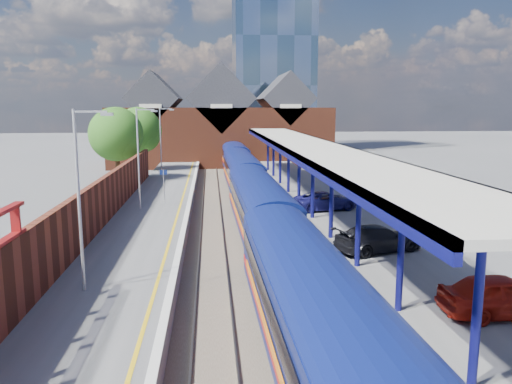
{
  "coord_description": "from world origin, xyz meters",
  "views": [
    {
      "loc": [
        -1.51,
        -13.09,
        8.06
      ],
      "look_at": [
        1.42,
        18.81,
        2.6
      ],
      "focal_mm": 35.0,
      "sensor_mm": 36.0,
      "label": 1
    }
  ],
  "objects_px": {
    "train": "(249,183)",
    "parked_car_blue": "(326,201)",
    "lamp_post_b": "(82,189)",
    "parked_car_red": "(503,295)",
    "platform_sign": "(164,180)",
    "parked_car_dark": "(378,238)",
    "lamp_post_d": "(162,138)",
    "lamp_post_c": "(140,152)"
  },
  "relations": [
    {
      "from": "parked_car_blue",
      "to": "parked_car_dark",
      "type": "bearing_deg",
      "value": 169.57
    },
    {
      "from": "lamp_post_d",
      "to": "parked_car_red",
      "type": "distance_m",
      "value": 38.83
    },
    {
      "from": "lamp_post_d",
      "to": "platform_sign",
      "type": "height_order",
      "value": "lamp_post_d"
    },
    {
      "from": "lamp_post_d",
      "to": "lamp_post_c",
      "type": "bearing_deg",
      "value": -90.0
    },
    {
      "from": "train",
      "to": "lamp_post_d",
      "type": "relative_size",
      "value": 9.42
    },
    {
      "from": "lamp_post_b",
      "to": "parked_car_dark",
      "type": "distance_m",
      "value": 14.1
    },
    {
      "from": "lamp_post_b",
      "to": "parked_car_red",
      "type": "distance_m",
      "value": 15.55
    },
    {
      "from": "lamp_post_c",
      "to": "platform_sign",
      "type": "relative_size",
      "value": 2.8
    },
    {
      "from": "train",
      "to": "parked_car_blue",
      "type": "bearing_deg",
      "value": -48.26
    },
    {
      "from": "train",
      "to": "lamp_post_c",
      "type": "height_order",
      "value": "lamp_post_c"
    },
    {
      "from": "lamp_post_b",
      "to": "parked_car_dark",
      "type": "bearing_deg",
      "value": 17.7
    },
    {
      "from": "platform_sign",
      "to": "parked_car_dark",
      "type": "relative_size",
      "value": 0.55
    },
    {
      "from": "parked_car_red",
      "to": "platform_sign",
      "type": "bearing_deg",
      "value": 31.64
    },
    {
      "from": "lamp_post_c",
      "to": "parked_car_red",
      "type": "distance_m",
      "value": 24.87
    },
    {
      "from": "train",
      "to": "lamp_post_d",
      "type": "xyz_separation_m",
      "value": [
        -7.86,
        12.02,
        2.87
      ]
    },
    {
      "from": "parked_car_blue",
      "to": "lamp_post_b",
      "type": "bearing_deg",
      "value": 126.58
    },
    {
      "from": "lamp_post_b",
      "to": "parked_car_blue",
      "type": "height_order",
      "value": "lamp_post_b"
    },
    {
      "from": "lamp_post_d",
      "to": "platform_sign",
      "type": "xyz_separation_m",
      "value": [
        1.36,
        -14.0,
        -2.3
      ]
    },
    {
      "from": "lamp_post_b",
      "to": "platform_sign",
      "type": "xyz_separation_m",
      "value": [
        1.36,
        18.0,
        -2.3
      ]
    },
    {
      "from": "lamp_post_c",
      "to": "lamp_post_b",
      "type": "bearing_deg",
      "value": -90.0
    },
    {
      "from": "lamp_post_c",
      "to": "lamp_post_d",
      "type": "xyz_separation_m",
      "value": [
        0.0,
        16.0,
        0.0
      ]
    },
    {
      "from": "train",
      "to": "lamp_post_d",
      "type": "bearing_deg",
      "value": 123.16
    },
    {
      "from": "parked_car_blue",
      "to": "platform_sign",
      "type": "bearing_deg",
      "value": 60.84
    },
    {
      "from": "train",
      "to": "parked_car_red",
      "type": "xyz_separation_m",
      "value": [
        6.86,
        -23.76,
        -0.39
      ]
    },
    {
      "from": "train",
      "to": "lamp_post_d",
      "type": "distance_m",
      "value": 14.65
    },
    {
      "from": "parked_car_dark",
      "to": "parked_car_blue",
      "type": "distance_m",
      "value": 10.26
    },
    {
      "from": "lamp_post_b",
      "to": "lamp_post_c",
      "type": "xyz_separation_m",
      "value": [
        0.0,
        16.0,
        0.0
      ]
    },
    {
      "from": "lamp_post_b",
      "to": "platform_sign",
      "type": "relative_size",
      "value": 2.8
    },
    {
      "from": "train",
      "to": "lamp_post_c",
      "type": "relative_size",
      "value": 9.42
    },
    {
      "from": "lamp_post_d",
      "to": "parked_car_blue",
      "type": "bearing_deg",
      "value": -53.92
    },
    {
      "from": "lamp_post_b",
      "to": "lamp_post_d",
      "type": "bearing_deg",
      "value": 90.0
    },
    {
      "from": "platform_sign",
      "to": "parked_car_dark",
      "type": "bearing_deg",
      "value": -49.79
    },
    {
      "from": "parked_car_red",
      "to": "parked_car_blue",
      "type": "xyz_separation_m",
      "value": [
        -1.92,
        18.21,
        -0.1
      ]
    },
    {
      "from": "parked_car_red",
      "to": "lamp_post_b",
      "type": "bearing_deg",
      "value": 75.71
    },
    {
      "from": "train",
      "to": "platform_sign",
      "type": "xyz_separation_m",
      "value": [
        -6.49,
        -1.98,
        0.57
      ]
    },
    {
      "from": "train",
      "to": "lamp_post_b",
      "type": "relative_size",
      "value": 9.42
    },
    {
      "from": "lamp_post_b",
      "to": "lamp_post_d",
      "type": "relative_size",
      "value": 1.0
    },
    {
      "from": "lamp_post_b",
      "to": "platform_sign",
      "type": "distance_m",
      "value": 18.2
    },
    {
      "from": "lamp_post_c",
      "to": "parked_car_dark",
      "type": "bearing_deg",
      "value": -42.19
    },
    {
      "from": "train",
      "to": "parked_car_dark",
      "type": "xyz_separation_m",
      "value": [
        5.2,
        -15.81,
        -0.46
      ]
    },
    {
      "from": "parked_car_blue",
      "to": "lamp_post_c",
      "type": "bearing_deg",
      "value": 71.17
    },
    {
      "from": "lamp_post_b",
      "to": "lamp_post_c",
      "type": "relative_size",
      "value": 1.0
    }
  ]
}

